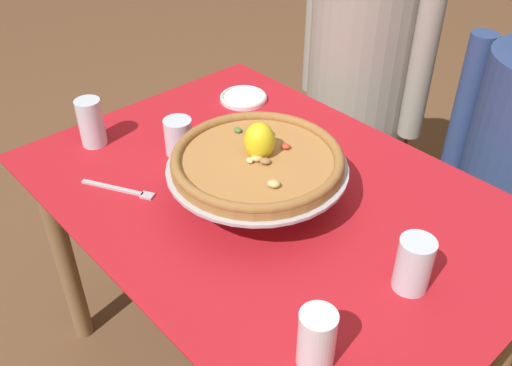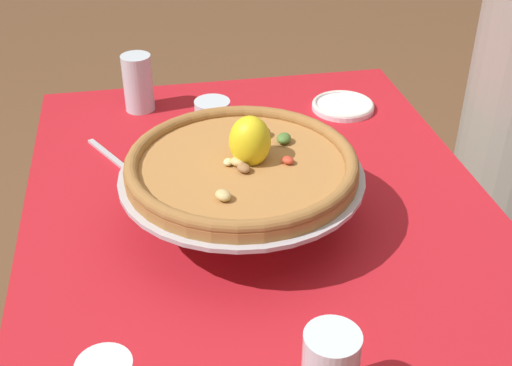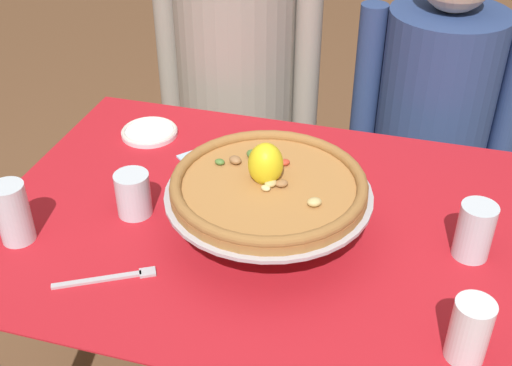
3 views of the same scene
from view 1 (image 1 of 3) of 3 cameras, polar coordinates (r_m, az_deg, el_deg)
The scene contains 11 objects.
dining_table at distance 1.47m, azimuth 1.37°, elevation -4.40°, with size 1.25×0.88×0.73m.
pizza_stand at distance 1.33m, azimuth 0.08°, elevation 1.04°, with size 0.43×0.43×0.11m.
pizza at distance 1.30m, azimuth 0.10°, elevation 2.56°, with size 0.40×0.40×0.10m.
water_glass_front_left at distance 1.62m, azimuth -16.31°, elevation 5.70°, with size 0.07×0.07×0.14m.
water_glass_front_right at distance 1.02m, azimuth 6.13°, elevation -15.63°, with size 0.07×0.07×0.12m.
water_glass_side_left at distance 1.54m, azimuth -7.82°, elevation 4.51°, with size 0.08×0.08×0.10m.
water_glass_side_right at distance 1.17m, azimuth 15.58°, elevation -8.15°, with size 0.07×0.07×0.12m.
side_plate at distance 1.80m, azimuth -1.28°, elevation 8.65°, with size 0.15×0.15×0.02m.
dinner_fork at distance 1.44m, azimuth -13.43°, elevation -0.67°, with size 0.18×0.11×0.01m.
sugar_packet at distance 1.67m, azimuth -0.15°, elevation 5.93°, with size 0.05×0.04×0.01m, color silver.
diner_left at distance 2.11m, azimuth 10.40°, elevation 9.06°, with size 0.54×0.38×1.26m.
Camera 1 is at (0.79, -0.77, 1.59)m, focal length 39.54 mm.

